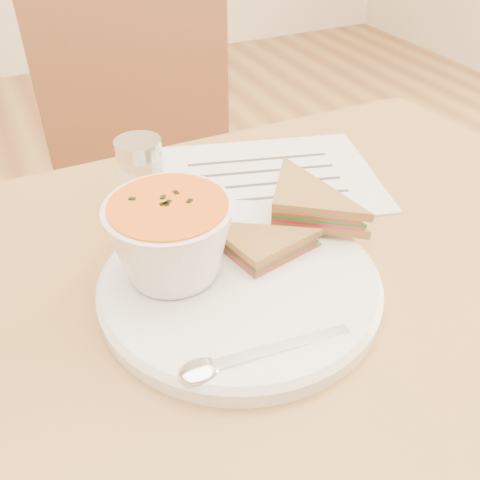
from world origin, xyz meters
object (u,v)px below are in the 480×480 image
plate (240,284)px  dining_table (239,479)px  chair_far (165,230)px  soup_bowl (171,243)px  condiment_shaker (142,178)px

plate → dining_table: bearing=-131.4°
dining_table → chair_far: size_ratio=1.10×
chair_far → plate: 0.62m
plate → soup_bowl: size_ratio=2.32×
dining_table → chair_far: bearing=81.6°
chair_far → plate: size_ratio=3.08×
chair_far → plate: bearing=88.6°
dining_table → plate: (0.00, 0.00, 0.38)m
soup_bowl → condiment_shaker: size_ratio=1.27×
chair_far → condiment_shaker: chair_far is taller
dining_table → condiment_shaker: bearing=102.2°
dining_table → condiment_shaker: condiment_shaker is taller
chair_far → soup_bowl: chair_far is taller
plate → soup_bowl: soup_bowl is taller
dining_table → plate: bearing=48.6°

